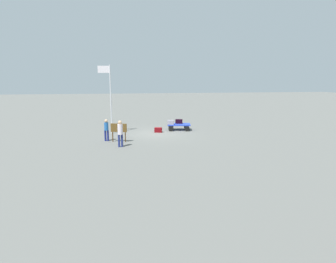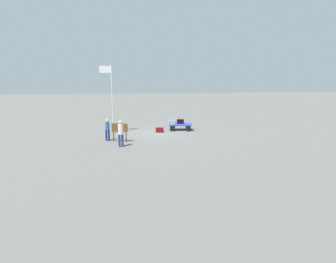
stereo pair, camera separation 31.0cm
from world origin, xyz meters
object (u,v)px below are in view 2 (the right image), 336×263
(worker_trailing, at_px, (107,128))
(flagpole, at_px, (111,93))
(suitcase_dark, at_px, (180,121))
(worker_lead, at_px, (121,131))
(suitcase_tan, at_px, (172,122))
(luggage_cart, at_px, (180,125))
(signboard, at_px, (120,129))
(suitcase_olive, at_px, (160,130))

(worker_trailing, relative_size, flagpole, 0.29)
(suitcase_dark, distance_m, flagpole, 6.53)
(worker_lead, distance_m, worker_trailing, 2.26)
(suitcase_tan, xyz_separation_m, worker_lead, (4.28, 5.36, 0.31))
(luggage_cart, height_order, worker_trailing, worker_trailing)
(worker_lead, relative_size, signboard, 1.34)
(flagpole, xyz_separation_m, signboard, (-0.72, 3.29, -2.39))
(worker_trailing, bearing_deg, signboard, 153.94)
(suitcase_olive, distance_m, worker_lead, 5.76)
(suitcase_olive, bearing_deg, signboard, 44.66)
(suitcase_olive, bearing_deg, worker_lead, 56.89)
(signboard, bearing_deg, luggage_cart, -142.21)
(luggage_cart, xyz_separation_m, worker_lead, (5.01, 5.56, 0.63))
(suitcase_olive, relative_size, flagpole, 0.12)
(suitcase_olive, bearing_deg, flagpole, -1.32)
(worker_lead, height_order, worker_trailing, worker_lead)
(suitcase_olive, xyz_separation_m, flagpole, (3.96, -0.09, 3.10))
(suitcase_tan, bearing_deg, flagpole, 5.47)
(suitcase_tan, bearing_deg, luggage_cart, -164.53)
(suitcase_dark, xyz_separation_m, worker_lead, (5.09, 5.82, 0.32))
(worker_lead, bearing_deg, suitcase_dark, -131.17)
(suitcase_dark, xyz_separation_m, flagpole, (5.93, 0.95, 2.57))
(luggage_cart, xyz_separation_m, suitcase_tan, (0.74, 0.20, 0.32))
(suitcase_tan, xyz_separation_m, worker_trailing, (5.29, 3.34, 0.18))
(suitcase_dark, height_order, worker_lead, worker_lead)
(suitcase_tan, relative_size, flagpole, 0.11)
(suitcase_dark, xyz_separation_m, suitcase_tan, (0.81, 0.46, 0.01))
(suitcase_dark, xyz_separation_m, signboard, (5.21, 4.24, 0.18))
(suitcase_dark, relative_size, worker_lead, 0.38)
(luggage_cart, distance_m, worker_trailing, 7.01)
(luggage_cart, height_order, flagpole, flagpole)
(signboard, bearing_deg, suitcase_tan, -139.33)
(luggage_cart, relative_size, signboard, 1.60)
(luggage_cart, bearing_deg, suitcase_olive, 22.46)
(suitcase_olive, bearing_deg, suitcase_dark, -152.13)
(suitcase_olive, height_order, worker_lead, worker_lead)
(suitcase_dark, relative_size, suitcase_tan, 1.13)
(luggage_cart, distance_m, suitcase_olive, 2.07)
(suitcase_olive, relative_size, worker_lead, 0.38)
(suitcase_olive, bearing_deg, luggage_cart, -157.54)
(worker_trailing, bearing_deg, suitcase_tan, -147.76)
(flagpole, bearing_deg, suitcase_tan, -174.53)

